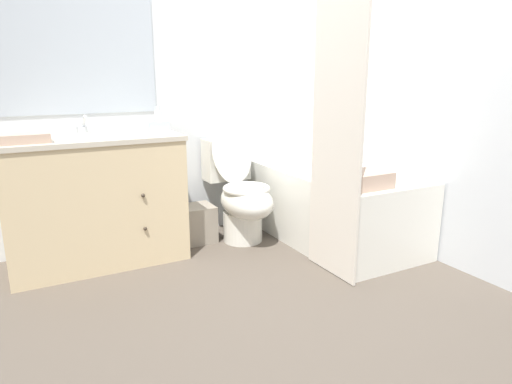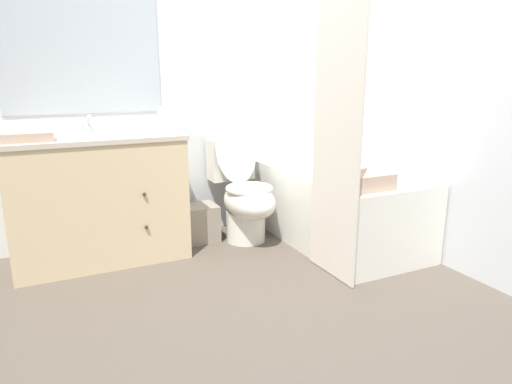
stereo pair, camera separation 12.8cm
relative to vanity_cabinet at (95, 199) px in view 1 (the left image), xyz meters
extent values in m
plane|color=brown|center=(0.72, -1.31, -0.43)|extent=(14.00, 14.00, 0.00)
cube|color=silver|center=(0.72, 0.30, 0.82)|extent=(8.00, 0.05, 2.50)
cube|color=#B2BCC6|center=(0.00, 0.27, 1.00)|extent=(1.03, 0.01, 0.93)
cube|color=silver|center=(2.02, -0.52, 0.82)|extent=(0.05, 2.58, 2.50)
cube|color=beige|center=(0.00, 0.00, -0.02)|extent=(1.09, 0.55, 0.81)
cube|color=beige|center=(0.00, 0.00, 0.40)|extent=(1.11, 0.57, 0.03)
cylinder|color=silver|center=(0.00, 0.00, 0.36)|extent=(0.34, 0.34, 0.10)
sphere|color=#382D23|center=(0.24, -0.29, 0.06)|extent=(0.02, 0.02, 0.02)
sphere|color=#382D23|center=(0.24, -0.29, -0.16)|extent=(0.02, 0.02, 0.02)
cylinder|color=silver|center=(0.00, 0.21, 0.43)|extent=(0.04, 0.04, 0.04)
cylinder|color=silver|center=(0.00, 0.17, 0.49)|extent=(0.02, 0.11, 0.09)
cylinder|color=silver|center=(-0.06, 0.21, 0.43)|extent=(0.03, 0.03, 0.04)
cylinder|color=silver|center=(0.05, 0.21, 0.43)|extent=(0.03, 0.03, 0.04)
cylinder|color=silver|center=(1.02, -0.12, -0.31)|extent=(0.29, 0.29, 0.23)
ellipsoid|color=silver|center=(1.02, -0.19, -0.10)|extent=(0.34, 0.52, 0.26)
torus|color=silver|center=(1.02, -0.19, -0.01)|extent=(0.34, 0.34, 0.04)
cube|color=silver|center=(1.02, 0.16, 0.15)|extent=(0.34, 0.18, 0.32)
ellipsoid|color=silver|center=(1.02, 0.05, 0.23)|extent=(0.33, 0.15, 0.48)
cube|color=silver|center=(1.62, -0.41, -0.16)|extent=(0.73, 1.37, 0.53)
cube|color=#A5A7A2|center=(1.62, -0.41, 0.10)|extent=(0.61, 1.25, 0.01)
cube|color=silver|center=(1.25, -0.90, 0.59)|extent=(0.01, 0.46, 2.03)
cube|color=gray|center=(0.69, 0.03, -0.29)|extent=(0.28, 0.23, 0.27)
cube|color=silver|center=(0.43, -0.04, 0.45)|extent=(0.13, 0.12, 0.08)
ellipsoid|color=white|center=(0.43, -0.04, 0.50)|extent=(0.06, 0.04, 0.03)
cylinder|color=silver|center=(0.45, 0.00, 0.48)|extent=(0.05, 0.05, 0.14)
cylinder|color=silver|center=(0.45, 0.00, 0.57)|extent=(0.03, 0.03, 0.03)
cube|color=tan|center=(-0.37, -0.14, 0.44)|extent=(0.28, 0.16, 0.05)
cube|color=tan|center=(1.46, -0.93, 0.16)|extent=(0.30, 0.23, 0.10)
camera|label=1|loc=(-0.43, -3.03, 0.79)|focal=32.00mm
camera|label=2|loc=(-0.32, -3.09, 0.79)|focal=32.00mm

